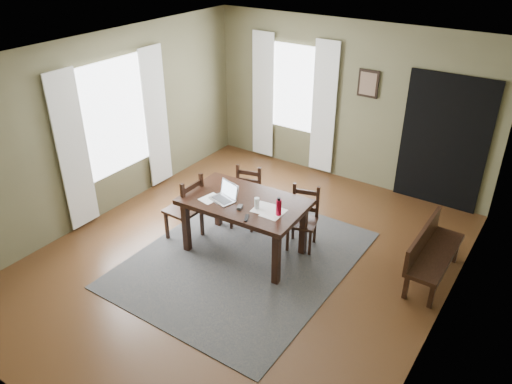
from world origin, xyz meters
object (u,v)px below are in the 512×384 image
Objects in this scene: chair_end at (186,209)px; laptop at (226,195)px; chair_back_left at (246,198)px; bench at (431,250)px; dining_table at (244,207)px; water_bottle at (279,207)px; chair_back_right at (303,219)px.

laptop is at bearing 97.51° from chair_end.
bench is at bearing -10.82° from chair_back_left.
water_bottle is at bearing -9.41° from dining_table.
chair_back_left is 2.65m from bench.
dining_table is 1.88× the size of chair_back_right.
water_bottle is at bearing 118.16° from bench.
dining_table is at bearing 110.40° from bench.
bench is (2.64, 0.24, -0.02)m from chair_back_left.
laptop is (0.18, -0.71, 0.43)m from chair_back_left.
water_bottle is at bearing -50.59° from chair_back_left.
bench is at bearing 17.45° from dining_table.
laptop is 1.60× the size of water_bottle.
laptop is at bearing -91.89° from chair_back_left.
laptop is at bearing -176.39° from water_bottle.
dining_table is 0.61m from water_bottle.
chair_end is 1.63m from chair_back_right.
chair_end is at bearing -168.05° from chair_back_right.
water_bottle reaches higher than chair_end.
dining_table is 2.42m from bench.
dining_table is 0.86m from chair_back_right.
laptop reaches higher than chair_back_left.
chair_end is at bearing -136.58° from chair_back_left.
bench is 3.25× the size of laptop.
chair_back_left reaches higher than bench.
dining_table is 0.91m from chair_end.
laptop reaches higher than chair_back_right.
bench is 5.19× the size of water_bottle.
chair_back_right is (1.44, 0.76, -0.06)m from chair_end.
bench is at bearing 28.16° from water_bottle.
chair_end is 0.76m from laptop.
chair_back_left is 3.68× the size of water_bottle.
chair_end reaches higher than bench.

